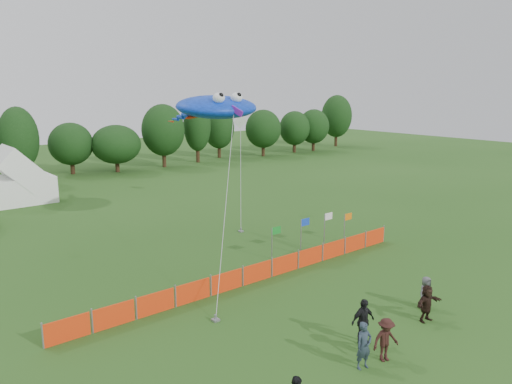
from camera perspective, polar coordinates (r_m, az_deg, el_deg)
ground at (r=21.66m, az=10.55°, el=-16.22°), size 160.00×160.00×0.00m
treeline at (r=59.62m, az=-23.28°, el=5.27°), size 104.57×8.78×8.36m
tent_right at (r=48.90m, az=-25.46°, el=1.14°), size 5.44×4.35×3.84m
barrier_fence at (r=26.76m, az=0.12°, el=-9.18°), size 21.90×0.06×1.00m
flag_row at (r=31.70m, az=6.57°, el=-4.14°), size 6.73×0.59×2.24m
spectator_a at (r=19.44m, az=12.22°, el=-16.78°), size 0.73×0.55×1.80m
spectator_c at (r=20.11m, az=14.60°, el=-16.02°), size 1.24×0.92×1.71m
spectator_d at (r=21.06m, az=12.12°, el=-14.26°), size 1.18×0.67×1.90m
spectator_e at (r=24.90m, az=18.81°, el=-10.83°), size 0.83×0.60×1.56m
spectator_f at (r=23.65m, az=18.94°, el=-11.94°), size 1.59×0.64×1.67m
stingray_kite at (r=33.06m, az=-4.83°, el=9.64°), size 10.35×17.39×9.86m
small_kite_white at (r=39.80m, az=-1.77°, el=4.83°), size 5.34×6.24×7.90m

